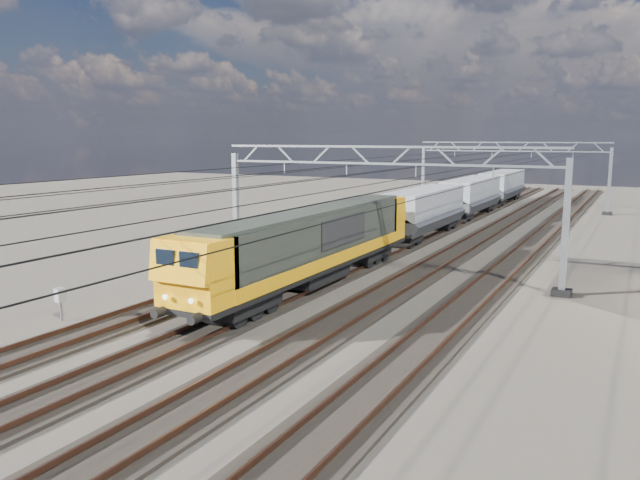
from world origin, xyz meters
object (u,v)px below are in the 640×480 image
at_px(catenary_gantry_mid, 380,205).
at_px(hopper_wagon_mid, 471,194).
at_px(hopper_wagon_third, 502,184).
at_px(trackside_cabinet, 60,296).
at_px(catenary_gantry_far, 510,173).
at_px(locomotive, 312,242).
at_px(hopper_wagon_lead, 424,209).

distance_m(catenary_gantry_mid, hopper_wagon_mid, 27.93).
bearing_deg(hopper_wagon_third, trackside_cabinet, -96.53).
bearing_deg(hopper_wagon_mid, catenary_gantry_far, 76.27).
xyz_separation_m(locomotive, hopper_wagon_lead, (-0.00, 17.70, -0.09)).
xyz_separation_m(catenary_gantry_mid, trackside_cabinet, (-8.43, -14.11, -2.85)).
xyz_separation_m(hopper_wagon_third, trackside_cabinet, (-6.43, -56.12, -1.18)).
height_order(catenary_gantry_mid, hopper_wagon_mid, catenary_gantry_mid).
bearing_deg(catenary_gantry_mid, locomotive, -116.09).
xyz_separation_m(locomotive, hopper_wagon_mid, (-0.00, 31.90, -0.09)).
xyz_separation_m(catenary_gantry_far, trackside_cabinet, (-8.43, -50.11, -2.85)).
bearing_deg(hopper_wagon_lead, catenary_gantry_mid, -81.64).
bearing_deg(catenary_gantry_mid, hopper_wagon_third, 92.73).
height_order(catenary_gantry_far, hopper_wagon_third, catenary_gantry_far).
height_order(locomotive, hopper_wagon_third, locomotive).
bearing_deg(hopper_wagon_lead, hopper_wagon_third, 90.00).
xyz_separation_m(catenary_gantry_mid, hopper_wagon_lead, (-2.00, 13.61, -1.67)).
height_order(catenary_gantry_mid, hopper_wagon_lead, catenary_gantry_mid).
bearing_deg(hopper_wagon_lead, trackside_cabinet, -103.05).
relative_size(catenary_gantry_mid, trackside_cabinet, 14.44).
distance_m(hopper_wagon_lead, trackside_cabinet, 28.48).
relative_size(catenary_gantry_far, trackside_cabinet, 14.44).
distance_m(catenary_gantry_far, hopper_wagon_lead, 22.54).
relative_size(locomotive, hopper_wagon_third, 1.62).
bearing_deg(hopper_wagon_mid, trackside_cabinet, -98.72).
distance_m(locomotive, hopper_wagon_lead, 17.70).
distance_m(catenary_gantry_mid, hopper_wagon_lead, 13.86).
bearing_deg(hopper_wagon_third, catenary_gantry_mid, -87.27).
distance_m(catenary_gantry_far, hopper_wagon_mid, 8.59).
xyz_separation_m(catenary_gantry_far, hopper_wagon_third, (-2.00, 6.01, -1.67)).
relative_size(locomotive, hopper_wagon_lead, 1.62).
height_order(catenary_gantry_mid, hopper_wagon_third, catenary_gantry_mid).
bearing_deg(locomotive, hopper_wagon_lead, 90.00).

